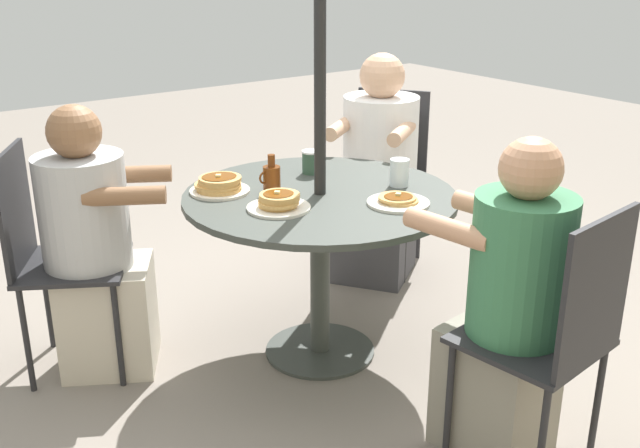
{
  "coord_description": "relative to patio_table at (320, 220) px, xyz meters",
  "views": [
    {
      "loc": [
        1.68,
        2.32,
        1.67
      ],
      "look_at": [
        0.0,
        0.0,
        0.59
      ],
      "focal_mm": 42.0,
      "sensor_mm": 36.0,
      "label": 1
    }
  ],
  "objects": [
    {
      "name": "diner_north",
      "position": [
        -0.74,
        -0.51,
        -0.09
      ],
      "size": [
        0.62,
        0.59,
        1.17
      ],
      "rotation": [
        0.0,
        0.0,
        -0.97
      ],
      "color": "#3D3D42",
      "rests_on": "ground"
    },
    {
      "name": "diner_east",
      "position": [
        0.79,
        -0.45,
        -0.11
      ],
      "size": [
        0.57,
        0.53,
        1.11
      ],
      "rotation": [
        0.0,
        0.0,
        1.05
      ],
      "color": "beige",
      "rests_on": "ground"
    },
    {
      "name": "pancake_plate_c",
      "position": [
        -0.17,
        0.28,
        0.13
      ],
      "size": [
        0.24,
        0.24,
        0.04
      ],
      "color": "silver",
      "rests_on": "patio_table"
    },
    {
      "name": "coffee_cup",
      "position": [
        -0.14,
        -0.25,
        0.17
      ],
      "size": [
        0.08,
        0.08,
        0.1
      ],
      "color": "#33513D",
      "rests_on": "patio_table"
    },
    {
      "name": "patio_table",
      "position": [
        0.0,
        0.0,
        0.0
      ],
      "size": [
        1.11,
        1.11,
        0.73
      ],
      "color": "#383D38",
      "rests_on": "ground"
    },
    {
      "name": "drinking_glass_a",
      "position": [
        -0.33,
        0.11,
        0.17
      ],
      "size": [
        0.08,
        0.08,
        0.11
      ],
      "primitive_type": "cylinder",
      "color": "silver",
      "rests_on": "patio_table"
    },
    {
      "name": "syrup_bottle",
      "position": [
        0.16,
        -0.11,
        0.18
      ],
      "size": [
        0.09,
        0.07,
        0.16
      ],
      "color": "#602D0F",
      "rests_on": "patio_table"
    },
    {
      "name": "patio_chair_east",
      "position": [
        0.94,
        -0.53,
        -0.07
      ],
      "size": [
        0.56,
        0.56,
        0.94
      ],
      "rotation": [
        0.0,
        0.0,
        1.05
      ],
      "color": "#232326",
      "rests_on": "ground"
    },
    {
      "name": "patio_chair_north",
      "position": [
        -0.89,
        -0.61,
        -0.07
      ],
      "size": [
        0.57,
        0.57,
        0.94
      ],
      "rotation": [
        0.0,
        0.0,
        -0.97
      ],
      "color": "#232326",
      "rests_on": "ground"
    },
    {
      "name": "diner_south",
      "position": [
        -0.12,
        0.9,
        -0.09
      ],
      "size": [
        0.38,
        0.54,
        1.13
      ],
      "rotation": [
        0.0,
        0.0,
        -3.01
      ],
      "color": "gray",
      "rests_on": "ground"
    },
    {
      "name": "patio_chair_south",
      "position": [
        -0.14,
        1.07,
        -0.07
      ],
      "size": [
        0.46,
        0.46,
        0.94
      ],
      "rotation": [
        0.0,
        0.0,
        -3.01
      ],
      "color": "#232326",
      "rests_on": "ground"
    },
    {
      "name": "ground_plane",
      "position": [
        0.0,
        0.0,
        -0.61
      ],
      "size": [
        12.0,
        12.0,
        0.0
      ],
      "primitive_type": "plane",
      "color": "gray"
    },
    {
      "name": "pancake_plate_a",
      "position": [
        0.24,
        0.06,
        0.14
      ],
      "size": [
        0.24,
        0.24,
        0.07
      ],
      "color": "silver",
      "rests_on": "patio_table"
    },
    {
      "name": "pancake_plate_b",
      "position": [
        0.32,
        -0.25,
        0.14
      ],
      "size": [
        0.24,
        0.24,
        0.08
      ],
      "color": "silver",
      "rests_on": "patio_table"
    },
    {
      "name": "umbrella_pole",
      "position": [
        0.0,
        0.0,
        0.56
      ],
      "size": [
        0.05,
        0.05,
        2.34
      ],
      "primitive_type": "cylinder",
      "color": "black",
      "rests_on": "ground"
    }
  ]
}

